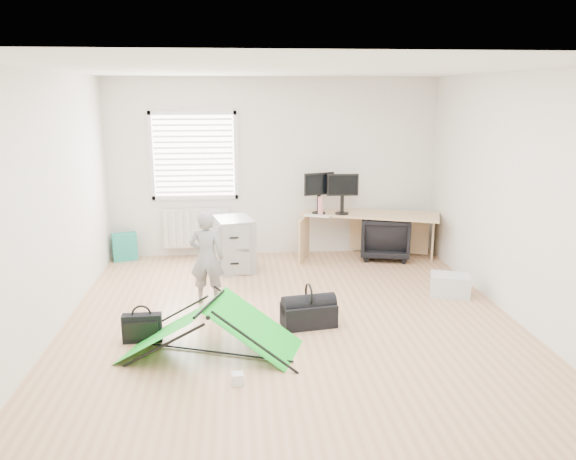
{
  "coord_description": "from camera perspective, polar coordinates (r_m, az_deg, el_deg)",
  "views": [
    {
      "loc": [
        -0.57,
        -5.77,
        2.49
      ],
      "look_at": [
        0.0,
        0.4,
        0.95
      ],
      "focal_mm": 35.0,
      "sensor_mm": 36.0,
      "label": 1
    }
  ],
  "objects": [
    {
      "name": "desk",
      "position": [
        8.66,
        8.25,
        -0.53
      ],
      "size": [
        2.14,
        1.31,
        0.7
      ],
      "primitive_type": "cube",
      "rotation": [
        0.0,
        0.0,
        -0.35
      ],
      "color": "tan",
      "rests_on": "ground"
    },
    {
      "name": "monitor_right",
      "position": [
        8.42,
        5.52,
        3.11
      ],
      "size": [
        0.47,
        0.11,
        0.45
      ],
      "primitive_type": "cube",
      "rotation": [
        0.0,
        0.0,
        -0.03
      ],
      "color": "black",
      "rests_on": "desk"
    },
    {
      "name": "storage_crate",
      "position": [
        7.33,
        16.13,
        -5.39
      ],
      "size": [
        0.56,
        0.47,
        0.27
      ],
      "primitive_type": "cube",
      "rotation": [
        0.0,
        0.0,
        -0.33
      ],
      "color": "silver",
      "rests_on": "ground"
    },
    {
      "name": "back_wall",
      "position": [
        8.62,
        -1.45,
        6.33
      ],
      "size": [
        5.0,
        0.02,
        2.7
      ],
      "primitive_type": "cube",
      "color": "silver",
      "rests_on": "ground"
    },
    {
      "name": "tote_bag",
      "position": [
        8.8,
        -16.25,
        -1.64
      ],
      "size": [
        0.38,
        0.25,
        0.42
      ],
      "primitive_type": "cube",
      "rotation": [
        0.0,
        0.0,
        0.3
      ],
      "color": "teal",
      "rests_on": "ground"
    },
    {
      "name": "laptop_bag",
      "position": [
        5.98,
        -14.59,
        -9.6
      ],
      "size": [
        0.4,
        0.13,
        0.29
      ],
      "primitive_type": "cube",
      "rotation": [
        0.0,
        0.0,
        0.03
      ],
      "color": "black",
      "rests_on": "ground"
    },
    {
      "name": "radiator",
      "position": [
        8.71,
        -9.28,
        0.21
      ],
      "size": [
        1.0,
        0.12,
        0.6
      ],
      "primitive_type": "cube",
      "color": "silver",
      "rests_on": "back_wall"
    },
    {
      "name": "filing_cabinet",
      "position": [
        8.0,
        -5.48,
        -1.43
      ],
      "size": [
        0.62,
        0.74,
        0.75
      ],
      "primitive_type": "cube",
      "rotation": [
        0.0,
        0.0,
        0.23
      ],
      "color": "#97999C",
      "rests_on": "ground"
    },
    {
      "name": "monitor_left",
      "position": [
        8.42,
        3.15,
        3.19
      ],
      "size": [
        0.48,
        0.25,
        0.46
      ],
      "primitive_type": "cube",
      "rotation": [
        0.0,
        0.0,
        0.32
      ],
      "color": "black",
      "rests_on": "desk"
    },
    {
      "name": "kite",
      "position": [
        5.55,
        -7.88,
        -9.88
      ],
      "size": [
        1.81,
        1.26,
        0.51
      ],
      "primitive_type": null,
      "rotation": [
        0.0,
        0.0,
        -0.35
      ],
      "color": "#11BC22",
      "rests_on": "ground"
    },
    {
      "name": "keyboard",
      "position": [
        8.27,
        3.02,
        1.44
      ],
      "size": [
        0.41,
        0.27,
        0.02
      ],
      "primitive_type": "cube",
      "rotation": [
        0.0,
        0.0,
        -0.39
      ],
      "color": "beige",
      "rests_on": "desk"
    },
    {
      "name": "ground",
      "position": [
        6.31,
        0.34,
        -9.28
      ],
      "size": [
        5.5,
        5.5,
        0.0
      ],
      "primitive_type": "plane",
      "color": "tan",
      "rests_on": "ground"
    },
    {
      "name": "white_box",
      "position": [
        5.08,
        -5.14,
        -14.81
      ],
      "size": [
        0.11,
        0.11,
        0.1
      ],
      "primitive_type": "cube",
      "rotation": [
        0.0,
        0.0,
        0.08
      ],
      "color": "silver",
      "rests_on": "ground"
    },
    {
      "name": "window",
      "position": [
        8.56,
        -9.55,
        7.44
      ],
      "size": [
        1.2,
        0.06,
        1.2
      ],
      "primitive_type": "cube",
      "color": "silver",
      "rests_on": "back_wall"
    },
    {
      "name": "person",
      "position": [
        6.74,
        -8.26,
        -2.79
      ],
      "size": [
        0.45,
        0.33,
        1.13
      ],
      "primitive_type": "imported",
      "rotation": [
        0.0,
        0.0,
        2.99
      ],
      "color": "gray",
      "rests_on": "ground"
    },
    {
      "name": "office_chair",
      "position": [
        8.68,
        9.83,
        -0.64
      ],
      "size": [
        0.87,
        0.88,
        0.67
      ],
      "primitive_type": "imported",
      "rotation": [
        0.0,
        0.0,
        2.91
      ],
      "color": "black",
      "rests_on": "ground"
    },
    {
      "name": "duffel_bag",
      "position": [
        6.16,
        2.12,
        -8.61
      ],
      "size": [
        0.62,
        0.38,
        0.25
      ],
      "primitive_type": "cube",
      "rotation": [
        0.0,
        0.0,
        0.16
      ],
      "color": "black",
      "rests_on": "ground"
    },
    {
      "name": "thermos",
      "position": [
        8.34,
        3.32,
        2.45
      ],
      "size": [
        0.08,
        0.08,
        0.28
      ],
      "primitive_type": "cylinder",
      "rotation": [
        0.0,
        0.0,
        -0.1
      ],
      "color": "#D5777B",
      "rests_on": "desk"
    }
  ]
}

